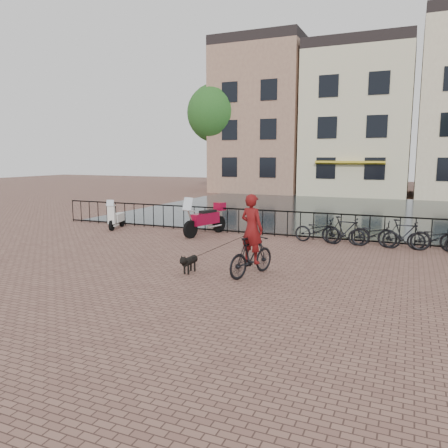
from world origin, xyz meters
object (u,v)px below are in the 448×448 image
at_px(cyclist, 252,240).
at_px(scooter, 117,213).
at_px(dog, 190,263).
at_px(motorcycle, 205,215).

relative_size(cyclist, scooter, 1.68).
bearing_deg(dog, cyclist, 14.63).
bearing_deg(cyclist, dog, 31.79).
xyz_separation_m(cyclist, motorcycle, (-3.67, 4.87, -0.15)).
relative_size(motorcycle, scooter, 1.54).
xyz_separation_m(motorcycle, scooter, (-4.19, -0.06, -0.13)).
bearing_deg(dog, motorcycle, 112.84).
bearing_deg(cyclist, motorcycle, -34.39).
xyz_separation_m(cyclist, scooter, (-7.86, 4.81, -0.28)).
bearing_deg(cyclist, scooter, -12.83).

